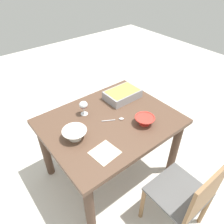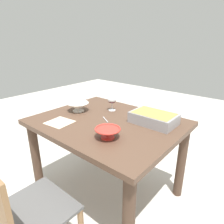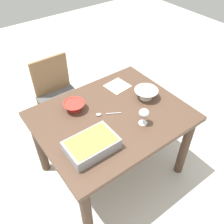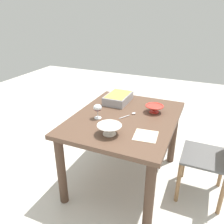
# 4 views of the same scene
# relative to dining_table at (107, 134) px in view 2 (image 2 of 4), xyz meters

# --- Properties ---
(ground_plane) EXTENTS (8.00, 8.00, 0.00)m
(ground_plane) POSITION_rel_dining_table_xyz_m (0.00, 0.00, -0.61)
(ground_plane) COLOR beige
(dining_table) EXTENTS (1.17, 0.93, 0.73)m
(dining_table) POSITION_rel_dining_table_xyz_m (0.00, 0.00, 0.00)
(dining_table) COLOR brown
(dining_table) RESTS_ON ground_plane
(chair) EXTENTS (0.41, 0.40, 0.84)m
(chair) POSITION_rel_dining_table_xyz_m (-0.09, 0.82, -0.14)
(chair) COLOR #595959
(chair) RESTS_ON ground_plane
(wine_glass) EXTENTS (0.08, 0.08, 0.14)m
(wine_glass) POSITION_rel_dining_table_xyz_m (0.13, -0.22, 0.22)
(wine_glass) COLOR white
(wine_glass) RESTS_ON dining_table
(casserole_dish) EXTENTS (0.35, 0.23, 0.09)m
(casserole_dish) POSITION_rel_dining_table_xyz_m (-0.32, -0.20, 0.17)
(casserole_dish) COLOR #99999E
(casserole_dish) RESTS_ON dining_table
(mixing_bowl) EXTENTS (0.18, 0.18, 0.07)m
(mixing_bowl) POSITION_rel_dining_table_xyz_m (-0.20, 0.23, 0.16)
(mixing_bowl) COLOR red
(mixing_bowl) RESTS_ON dining_table
(small_bowl) EXTENTS (0.20, 0.20, 0.09)m
(small_bowl) POSITION_rel_dining_table_xyz_m (0.36, 0.00, 0.17)
(small_bowl) COLOR white
(small_bowl) RESTS_ON dining_table
(serving_spoon) EXTENTS (0.19, 0.12, 0.01)m
(serving_spoon) POSITION_rel_dining_table_xyz_m (-0.05, 0.04, 0.13)
(serving_spoon) COLOR silver
(serving_spoon) RESTS_ON dining_table
(napkin) EXTENTS (0.21, 0.20, 0.00)m
(napkin) POSITION_rel_dining_table_xyz_m (0.27, 0.28, 0.12)
(napkin) COLOR beige
(napkin) RESTS_ON dining_table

